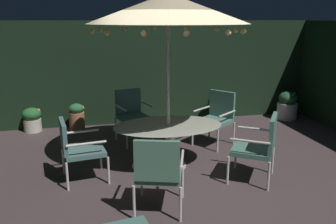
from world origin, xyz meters
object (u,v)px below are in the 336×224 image
at_px(patio_chair_southeast, 260,144).
at_px(potted_plant_back_right, 32,119).
at_px(potted_plant_back_center, 217,107).
at_px(patio_chair_east, 159,169).
at_px(patio_chair_south, 217,115).
at_px(patio_chair_north, 132,112).
at_px(patio_dining_table, 168,132).
at_px(potted_plant_left_far, 77,117).
at_px(patio_chair_northeast, 77,146).
at_px(patio_umbrella, 168,9).
at_px(potted_plant_back_left, 287,106).

distance_m(patio_chair_southeast, potted_plant_back_right, 4.95).
bearing_deg(potted_plant_back_center, patio_chair_east, -120.26).
height_order(patio_chair_southeast, patio_chair_south, patio_chair_southeast).
distance_m(patio_chair_north, patio_chair_south, 1.68).
relative_size(patio_dining_table, potted_plant_left_far, 2.92).
bearing_deg(patio_dining_table, patio_chair_southeast, -33.86).
xyz_separation_m(patio_chair_north, patio_chair_southeast, (1.65, -2.22, -0.01)).
distance_m(patio_chair_east, potted_plant_back_center, 4.29).
bearing_deg(patio_dining_table, patio_chair_east, -107.27).
height_order(patio_chair_east, potted_plant_back_center, patio_chair_east).
bearing_deg(potted_plant_back_center, patio_chair_northeast, -141.48).
distance_m(patio_dining_table, patio_chair_south, 1.47).
xyz_separation_m(patio_chair_east, patio_chair_southeast, (1.65, 0.58, -0.01)).
bearing_deg(patio_umbrella, patio_chair_north, 107.00).
bearing_deg(patio_umbrella, patio_dining_table, 162.47).
bearing_deg(patio_dining_table, potted_plant_back_left, 31.50).
bearing_deg(patio_chair_north, patio_chair_east, -90.16).
bearing_deg(patio_chair_south, patio_chair_southeast, -88.52).
bearing_deg(patio_dining_table, potted_plant_left_far, 123.69).
relative_size(potted_plant_back_right, potted_plant_back_left, 0.77).
xyz_separation_m(patio_chair_north, potted_plant_back_center, (2.15, 0.91, -0.23)).
bearing_deg(potted_plant_back_right, patio_dining_table, -44.84).
distance_m(patio_chair_north, potted_plant_back_left, 3.96).
bearing_deg(patio_chair_southeast, patio_chair_south, 91.48).
relative_size(patio_chair_northeast, potted_plant_back_left, 1.39).
distance_m(patio_umbrella, potted_plant_back_left, 4.61).
distance_m(patio_chair_south, potted_plant_back_center, 1.54).
bearing_deg(potted_plant_left_far, patio_chair_southeast, -48.54).
bearing_deg(patio_chair_north, potted_plant_back_right, 152.57).
xyz_separation_m(patio_chair_south, potted_plant_back_right, (-3.65, 1.58, -0.30)).
bearing_deg(patio_chair_east, patio_chair_southeast, 19.40).
bearing_deg(patio_chair_northeast, patio_umbrella, 8.61).
xyz_separation_m(patio_umbrella, potted_plant_back_left, (3.46, 2.12, -2.19)).
height_order(patio_chair_northeast, patio_chair_south, patio_chair_south).
bearing_deg(potted_plant_back_right, potted_plant_back_center, -2.13).
height_order(patio_chair_northeast, potted_plant_back_left, patio_chair_northeast).
distance_m(patio_chair_north, potted_plant_back_right, 2.33).
relative_size(patio_chair_north, patio_chair_southeast, 1.00).
bearing_deg(potted_plant_left_far, patio_chair_northeast, -88.13).
height_order(patio_chair_east, potted_plant_back_right, patio_chair_east).
distance_m(potted_plant_back_right, potted_plant_left_far, 0.96).
distance_m(patio_chair_north, potted_plant_left_far, 1.44).
distance_m(patio_chair_south, potted_plant_back_left, 2.61).
height_order(patio_umbrella, potted_plant_back_center, patio_umbrella).
xyz_separation_m(patio_chair_south, potted_plant_back_left, (2.28, 1.24, -0.24)).
height_order(patio_chair_northeast, potted_plant_back_right, patio_chair_northeast).
xyz_separation_m(patio_chair_south, potted_plant_back_center, (0.55, 1.42, -0.21)).
relative_size(patio_chair_northeast, patio_chair_east, 0.93).
xyz_separation_m(patio_dining_table, patio_chair_south, (1.17, 0.88, -0.01)).
height_order(patio_chair_north, potted_plant_back_center, patio_chair_north).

